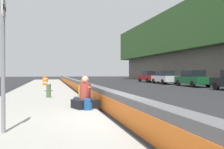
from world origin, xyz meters
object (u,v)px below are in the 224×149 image
object	(u,v)px
fire_hydrant	(49,89)
parked_car_far	(149,76)
route_sign_post	(3,41)
construction_barrel	(45,81)
seated_person_middle	(83,96)
parked_car_midline	(164,77)
backpack	(87,104)
parked_car_fourth	(193,78)
seated_person_foreground	(85,98)

from	to	relation	value
fire_hydrant	parked_car_far	xyz separation A→B (m)	(20.41, -14.53, 0.27)
route_sign_post	construction_barrel	world-z (taller)	route_sign_post
construction_barrel	seated_person_middle	bearing A→B (deg)	-173.34
fire_hydrant	parked_car_midline	world-z (taller)	parked_car_midline
backpack	parked_car_far	xyz separation A→B (m)	(25.18, -13.15, 0.53)
seated_person_middle	parked_car_midline	world-z (taller)	parked_car_midline
fire_hydrant	backpack	size ratio (longest dim) A/B	2.20
backpack	parked_car_midline	xyz separation A→B (m)	(19.60, -12.90, 0.53)
route_sign_post	parked_car_fourth	distance (m)	22.67
seated_person_foreground	parked_car_fourth	distance (m)	18.66
fire_hydrant	parked_car_fourth	world-z (taller)	parked_car_fourth
seated_person_foreground	route_sign_post	bearing A→B (deg)	144.95
fire_hydrant	parked_car_fourth	xyz separation A→B (m)	(8.91, -14.54, 0.27)
parked_car_far	parked_car_midline	bearing A→B (deg)	177.47
seated_person_foreground	backpack	world-z (taller)	seated_person_foreground
route_sign_post	parked_car_fourth	world-z (taller)	route_sign_post
route_sign_post	parked_car_far	size ratio (longest dim) A/B	0.79
parked_car_fourth	parked_car_far	distance (m)	11.49
parked_car_fourth	parked_car_far	size ratio (longest dim) A/B	1.00
seated_person_foreground	seated_person_middle	xyz separation A→B (m)	(1.26, -0.06, -0.05)
seated_person_middle	parked_car_fourth	distance (m)	17.75
parked_car_far	construction_barrel	bearing A→B (deg)	117.28
construction_barrel	backpack	bearing A→B (deg)	-174.18
seated_person_middle	parked_car_fourth	world-z (taller)	parked_car_fourth
route_sign_post	fire_hydrant	size ratio (longest dim) A/B	4.09
seated_person_foreground	parked_car_far	distance (m)	28.00
route_sign_post	parked_car_fourth	bearing A→B (deg)	-43.15
backpack	construction_barrel	distance (m)	17.57
backpack	parked_car_midline	world-z (taller)	parked_car_midline
route_sign_post	construction_barrel	size ratio (longest dim) A/B	3.79
backpack	construction_barrel	world-z (taller)	construction_barrel
backpack	parked_car_far	bearing A→B (deg)	-27.57
route_sign_post	parked_car_far	distance (m)	32.02
seated_person_middle	parked_car_fourth	xyz separation A→B (m)	(11.96, -13.11, 0.39)
route_sign_post	seated_person_foreground	world-z (taller)	route_sign_post
parked_car_midline	parked_car_far	xyz separation A→B (m)	(5.59, -0.25, 0.00)
parked_car_fourth	fire_hydrant	bearing A→B (deg)	121.51
route_sign_post	fire_hydrant	bearing A→B (deg)	-7.04
route_sign_post	seated_person_middle	size ratio (longest dim) A/B	3.43
route_sign_post	backpack	xyz separation A→B (m)	(2.82, -2.31, -1.88)
seated_person_middle	parked_car_fourth	size ratio (longest dim) A/B	0.23
construction_barrel	parked_car_far	distance (m)	16.80
parked_car_fourth	seated_person_middle	bearing A→B (deg)	132.39
construction_barrel	parked_car_midline	xyz separation A→B (m)	(2.12, -14.69, 0.24)
construction_barrel	parked_car_fourth	size ratio (longest dim) A/B	0.21
seated_person_foreground	parked_car_fourth	world-z (taller)	parked_car_fourth
seated_person_foreground	parked_car_midline	distance (m)	23.08
seated_person_foreground	backpack	distance (m)	0.50
route_sign_post	backpack	distance (m)	4.10
parked_car_fourth	route_sign_post	bearing A→B (deg)	136.85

